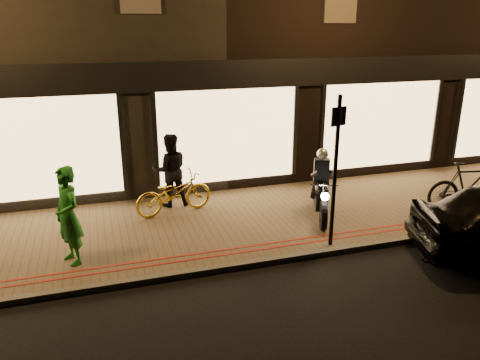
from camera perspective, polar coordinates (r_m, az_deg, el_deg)
name	(u,v)px	position (r m, az deg, el deg)	size (l,w,h in m)	color
ground	(286,263)	(9.10, 5.58, -10.04)	(90.00, 90.00, 0.00)	black
sidewalk	(252,220)	(10.76, 1.46, -4.92)	(50.00, 4.00, 0.12)	brown
kerb_stone	(285,259)	(9.12, 5.47, -9.56)	(50.00, 0.14, 0.12)	#59544C
red_kerb_lines	(275,245)	(9.50, 4.31, -7.89)	(50.00, 0.26, 0.01)	maroon
building_row	(186,27)	(16.63, -6.61, 18.09)	(48.00, 10.11, 8.50)	black
motorcycle	(321,191)	(10.74, 9.86, -1.37)	(0.90, 1.85, 1.59)	black
sign_post	(336,165)	(9.07, 11.57, 1.86)	(0.35, 0.12, 3.00)	black
bicycle_gold	(174,193)	(10.94, -8.07, -1.61)	(0.65, 1.85, 0.97)	gold
bicycle_dark	(469,186)	(12.19, 26.10, -0.71)	(0.56, 1.99, 1.19)	black
person_green	(68,216)	(9.01, -20.21, -4.12)	(0.67, 0.44, 1.85)	#217C24
person_dark	(170,170)	(11.31, -8.51, 1.19)	(0.86, 0.67, 1.78)	black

